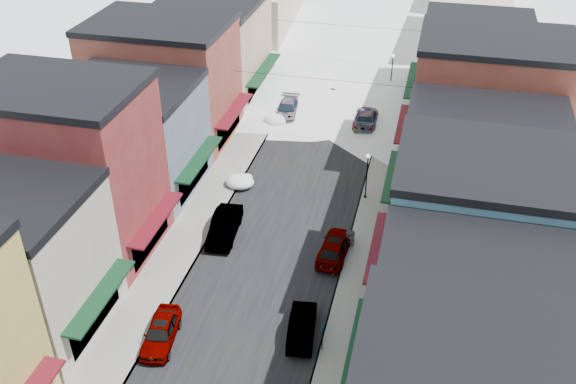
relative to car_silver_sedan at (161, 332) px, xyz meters
The scene contains 30 objects.
road 47.31m from the car_silver_sedan, 84.79° to the left, with size 10.00×160.00×0.01m, color black.
sidewalk_left 47.17m from the car_silver_sedan, 92.79° to the left, with size 3.20×160.00×0.15m, color gray.
sidewalk_right 48.36m from the car_silver_sedan, 76.97° to the left, with size 3.20×160.00×0.15m, color gray.
curb_left 47.12m from the car_silver_sedan, 90.91° to the left, with size 0.10×160.00×0.15m, color slate.
curb_right 48.04m from the car_silver_sedan, 78.77° to the left, with size 0.10×160.00×0.15m, color slate.
bldg_l_cream 9.76m from the car_silver_sedan, behind, with size 11.30×8.20×9.50m.
bldg_l_brick_near 13.29m from the car_silver_sedan, 140.98° to the left, with size 12.30×8.20×12.50m.
bldg_l_grayblue 18.78m from the car_silver_sedan, 118.89° to the left, with size 11.30×9.20×9.00m.
bldg_l_brick_far 27.41m from the car_silver_sedan, 111.50° to the left, with size 13.30×9.20×11.00m.
bldg_l_tan 36.47m from the car_silver_sedan, 104.21° to the left, with size 11.30×11.20×10.00m.
bldg_r_green 17.97m from the car_silver_sedan, ahead, with size 11.30×9.20×9.50m.
bldg_r_blue 19.80m from the car_silver_sedan, 24.88° to the left, with size 11.30×9.20×10.50m.
bldg_r_cream 25.11m from the car_silver_sedan, 43.57° to the left, with size 12.30×9.20×9.00m.
bldg_r_brick_far 32.39m from the car_silver_sedan, 54.69° to the left, with size 13.30×9.20×11.50m.
bldg_r_tan 40.33m from the car_silver_sedan, 64.16° to the left, with size 11.30×11.20×9.50m.
overhead_cables 35.30m from the car_silver_sedan, 82.92° to the left, with size 16.40×15.04×0.04m.
car_silver_sedan is the anchor object (origin of this frame).
car_dark_hatch 11.02m from the car_silver_sedan, 88.28° to the left, with size 1.77×5.09×1.68m, color black.
car_silver_wagon 31.56m from the car_silver_sedan, 89.86° to the left, with size 2.08×5.12×1.49m, color #95979D.
car_green_sedan 8.44m from the car_silver_sedan, 17.38° to the left, with size 1.53×4.39×1.45m, color black.
car_gray_suv 13.58m from the car_silver_sedan, 50.69° to the left, with size 1.92×4.77×1.63m, color gray.
car_black_sedan 32.44m from the car_silver_sedan, 75.72° to the left, with size 2.24×5.52×1.60m, color black.
car_lane_silver 36.62m from the car_silver_sedan, 84.46° to the left, with size 1.69×4.21×1.43m, color #96979D.
car_lane_white 57.49m from the car_silver_sedan, 84.66° to the left, with size 2.66×5.76×1.60m, color silver.
parking_sign 9.63m from the car_silver_sedan, ahead, with size 0.13×0.27×2.08m.
trash_can 15.20m from the car_silver_sedan, 51.33° to the left, with size 0.64×0.64×1.09m.
streetlamp_near 20.89m from the car_silver_sedan, 62.18° to the left, with size 0.33×0.33×3.95m.
streetlamp_far 40.27m from the car_silver_sedan, 76.34° to the left, with size 0.37×0.37×4.44m.
snow_pile_mid 17.82m from the car_silver_sedan, 91.87° to the left, with size 2.39×2.67×1.01m.
snow_pile_far 29.57m from the car_silver_sedan, 91.13° to the left, with size 2.35×2.64×0.99m.
Camera 1 is at (9.56, -12.07, 28.37)m, focal length 40.00 mm.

